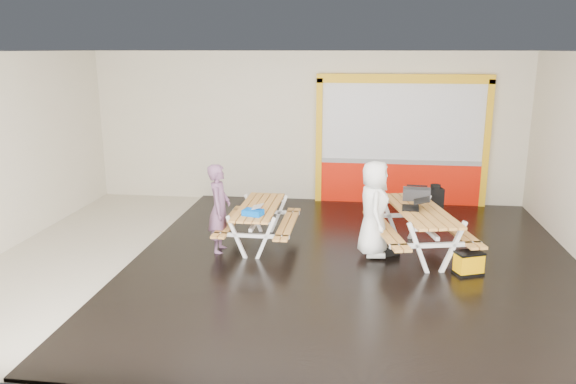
# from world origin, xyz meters

# --- Properties ---
(room) EXTENTS (10.02, 8.02, 3.52)m
(room) POSITION_xyz_m (0.00, 0.00, 1.75)
(room) COLOR beige
(room) RESTS_ON ground
(deck) EXTENTS (7.50, 7.98, 0.05)m
(deck) POSITION_xyz_m (1.25, 0.00, 0.03)
(deck) COLOR black
(deck) RESTS_ON room
(kiosk) EXTENTS (3.88, 0.16, 3.00)m
(kiosk) POSITION_xyz_m (2.20, 3.93, 1.44)
(kiosk) COLOR red
(kiosk) RESTS_ON room
(picnic_table_left) EXTENTS (1.33, 1.94, 0.77)m
(picnic_table_left) POSITION_xyz_m (-0.51, 0.69, 0.59)
(picnic_table_left) COLOR #CC8939
(picnic_table_left) RESTS_ON deck
(picnic_table_right) EXTENTS (1.94, 2.48, 0.88)m
(picnic_table_right) POSITION_xyz_m (2.34, 0.53, 0.67)
(picnic_table_right) COLOR #CC8939
(picnic_table_right) RESTS_ON deck
(person_left) EXTENTS (0.41, 0.60, 1.60)m
(person_left) POSITION_xyz_m (-1.13, 0.27, 0.81)
(person_left) COLOR #6B4663
(person_left) RESTS_ON deck
(person_right) EXTENTS (0.57, 0.83, 1.64)m
(person_right) POSITION_xyz_m (1.55, 0.30, 0.91)
(person_right) COLOR white
(person_right) RESTS_ON deck
(laptop_left) EXTENTS (0.34, 0.31, 0.14)m
(laptop_left) POSITION_xyz_m (-0.54, 0.26, 0.82)
(laptop_left) COLOR silver
(laptop_left) RESTS_ON picnic_table_left
(laptop_right) EXTENTS (0.48, 0.43, 0.19)m
(laptop_right) POSITION_xyz_m (2.24, 0.52, 0.94)
(laptop_right) COLOR black
(laptop_right) RESTS_ON picnic_table_right
(blue_pouch) EXTENTS (0.38, 0.31, 0.10)m
(blue_pouch) POSITION_xyz_m (-0.50, 0.10, 0.82)
(blue_pouch) COLOR blue
(blue_pouch) RESTS_ON picnic_table_left
(toolbox) EXTENTS (0.51, 0.29, 0.28)m
(toolbox) POSITION_xyz_m (2.33, 1.11, 0.99)
(toolbox) COLOR black
(toolbox) RESTS_ON picnic_table_right
(backpack) EXTENTS (0.34, 0.27, 0.50)m
(backpack) POSITION_xyz_m (2.72, 1.60, 0.80)
(backpack) COLOR black
(backpack) RESTS_ON picnic_table_right
(dark_case) EXTENTS (0.57, 0.54, 0.17)m
(dark_case) POSITION_xyz_m (1.76, 0.46, 0.13)
(dark_case) COLOR black
(dark_case) RESTS_ON deck
(fluke_bag) EXTENTS (0.51, 0.43, 0.37)m
(fluke_bag) POSITION_xyz_m (3.06, -0.29, 0.23)
(fluke_bag) COLOR black
(fluke_bag) RESTS_ON deck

